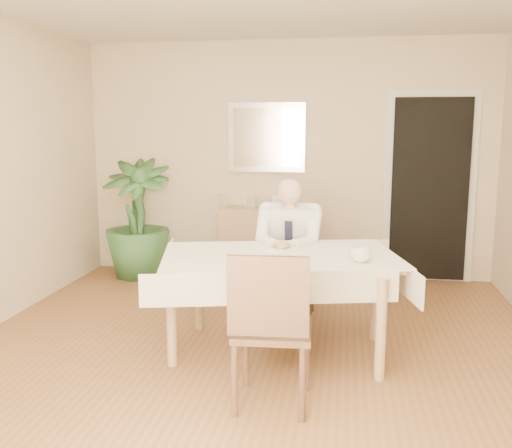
% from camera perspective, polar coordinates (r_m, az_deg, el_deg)
% --- Properties ---
extents(room, '(5.00, 5.02, 2.60)m').
position_cam_1_polar(room, '(3.91, -0.81, 4.18)').
color(room, brown).
rests_on(room, ground).
extents(window, '(1.34, 0.04, 1.44)m').
position_cam_1_polar(window, '(1.54, -16.78, 0.45)').
color(window, silver).
rests_on(window, room).
extents(doorway, '(0.96, 0.07, 2.10)m').
position_cam_1_polar(doorway, '(6.40, 16.96, 3.29)').
color(doorway, silver).
rests_on(doorway, ground).
extents(mirror, '(0.86, 0.04, 0.76)m').
position_cam_1_polar(mirror, '(6.37, 1.04, 8.65)').
color(mirror, silver).
rests_on(mirror, room).
extents(dining_table, '(1.94, 1.40, 0.75)m').
position_cam_1_polar(dining_table, '(4.20, 2.39, -4.18)').
color(dining_table, '#A28459').
rests_on(dining_table, ground).
extents(chair_far, '(0.45, 0.45, 0.92)m').
position_cam_1_polar(chair_far, '(5.09, 3.54, -3.42)').
color(chair_far, '#3D291B').
rests_on(chair_far, ground).
extents(chair_near, '(0.49, 0.49, 0.98)m').
position_cam_1_polar(chair_near, '(3.38, 1.48, -9.76)').
color(chair_near, '#3D291B').
rests_on(chair_near, ground).
extents(seated_man, '(0.48, 0.72, 1.24)m').
position_cam_1_polar(seated_man, '(4.77, 3.23, -2.19)').
color(seated_man, white).
rests_on(seated_man, ground).
extents(plate, '(0.26, 0.26, 0.02)m').
position_cam_1_polar(plate, '(4.35, 2.55, -2.44)').
color(plate, white).
rests_on(plate, dining_table).
extents(food, '(0.14, 0.14, 0.06)m').
position_cam_1_polar(food, '(4.35, 2.55, -2.16)').
color(food, olive).
rests_on(food, dining_table).
extents(knife, '(0.01, 0.13, 0.01)m').
position_cam_1_polar(knife, '(4.28, 2.99, -2.40)').
color(knife, silver).
rests_on(knife, dining_table).
extents(fork, '(0.01, 0.13, 0.01)m').
position_cam_1_polar(fork, '(4.29, 1.93, -2.37)').
color(fork, silver).
rests_on(fork, dining_table).
extents(coffee_mug, '(0.15, 0.15, 0.11)m').
position_cam_1_polar(coffee_mug, '(4.01, 10.43, -3.00)').
color(coffee_mug, white).
rests_on(coffee_mug, dining_table).
extents(sideboard, '(1.00, 0.40, 0.78)m').
position_cam_1_polar(sideboard, '(6.36, 0.82, -1.90)').
color(sideboard, '#A28459').
rests_on(sideboard, ground).
extents(photo_frame_left, '(0.10, 0.02, 0.14)m').
position_cam_1_polar(photo_frame_left, '(6.36, -3.30, 2.30)').
color(photo_frame_left, silver).
rests_on(photo_frame_left, sideboard).
extents(photo_frame_center, '(0.10, 0.02, 0.14)m').
position_cam_1_polar(photo_frame_center, '(6.31, -0.53, 2.25)').
color(photo_frame_center, silver).
rests_on(photo_frame_center, sideboard).
extents(photo_frame_right, '(0.10, 0.02, 0.14)m').
position_cam_1_polar(photo_frame_right, '(6.30, 2.07, 2.24)').
color(photo_frame_right, silver).
rests_on(photo_frame_right, sideboard).
extents(potted_palm, '(0.82, 0.82, 1.32)m').
position_cam_1_polar(potted_palm, '(6.49, -11.79, 0.55)').
color(potted_palm, '#284E25').
rests_on(potted_palm, ground).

